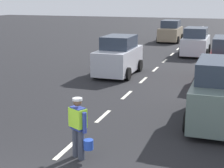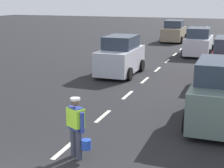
# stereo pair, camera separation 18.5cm
# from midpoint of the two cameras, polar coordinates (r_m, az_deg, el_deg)

# --- Properties ---
(ground_plane) EXTENTS (96.00, 96.00, 0.00)m
(ground_plane) POSITION_cam_midpoint_polar(r_m,az_deg,el_deg) (27.17, 9.67, 4.89)
(ground_plane) COLOR black
(lane_center_line) EXTENTS (0.14, 46.40, 0.01)m
(lane_center_line) POSITION_cam_midpoint_polar(r_m,az_deg,el_deg) (31.28, 10.95, 6.02)
(lane_center_line) COLOR silver
(lane_center_line) RESTS_ON ground
(road_worker) EXTENTS (0.74, 0.46, 1.67)m
(road_worker) POSITION_cam_midpoint_polar(r_m,az_deg,el_deg) (9.27, -6.00, -6.70)
(road_worker) COLOR #383D4C
(road_worker) RESTS_ON ground
(car_oncoming_lead) EXTENTS (2.01, 3.93, 2.14)m
(car_oncoming_lead) POSITION_cam_midpoint_polar(r_m,az_deg,el_deg) (19.40, 0.81, 4.47)
(car_oncoming_lead) COLOR silver
(car_oncoming_lead) RESTS_ON ground
(car_outgoing_far) EXTENTS (2.02, 4.21, 2.03)m
(car_outgoing_far) POSITION_cam_midpoint_polar(r_m,az_deg,el_deg) (26.77, 13.28, 6.63)
(car_outgoing_far) COLOR silver
(car_outgoing_far) RESTS_ON ground
(car_parked_curbside) EXTENTS (2.06, 4.32, 2.19)m
(car_parked_curbside) POSITION_cam_midpoint_polar(r_m,az_deg,el_deg) (12.39, 16.89, -1.48)
(car_parked_curbside) COLOR slate
(car_parked_curbside) RESTS_ON ground
(car_oncoming_third) EXTENTS (2.08, 4.00, 2.04)m
(car_oncoming_third) POSITION_cam_midpoint_polar(r_m,az_deg,el_deg) (34.57, 9.35, 8.40)
(car_oncoming_third) COLOR gray
(car_oncoming_third) RESTS_ON ground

